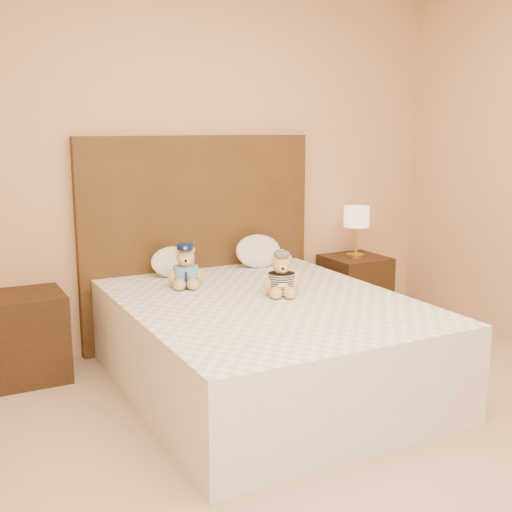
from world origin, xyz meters
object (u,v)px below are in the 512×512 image
at_px(bed, 265,343).
at_px(teddy_police, 186,266).
at_px(nightstand_left, 28,336).
at_px(nightstand_right, 354,290).
at_px(pillow_left, 173,260).
at_px(lamp, 357,219).
at_px(pillow_right, 258,249).
at_px(teddy_prisoner, 281,275).

bearing_deg(bed, teddy_police, 121.65).
relative_size(nightstand_left, teddy_police, 1.99).
height_order(bed, nightstand_right, same).
bearing_deg(teddy_police, pillow_left, 103.73).
relative_size(bed, lamp, 5.00).
bearing_deg(pillow_right, teddy_police, -154.56).
distance_m(bed, nightstand_right, 1.48).
relative_size(bed, nightstand_left, 3.64).
bearing_deg(pillow_right, bed, -115.47).
bearing_deg(lamp, teddy_prisoner, -145.51).
distance_m(teddy_prisoner, pillow_right, 0.84).
height_order(nightstand_right, pillow_left, pillow_left).
distance_m(nightstand_right, pillow_right, 0.95).
relative_size(teddy_police, pillow_left, 0.89).
height_order(pillow_left, pillow_right, pillow_right).
height_order(nightstand_left, teddy_police, teddy_police).
height_order(teddy_prisoner, pillow_left, teddy_prisoner).
distance_m(bed, teddy_police, 0.71).
xyz_separation_m(nightstand_left, pillow_right, (1.65, 0.03, 0.40)).
xyz_separation_m(teddy_police, teddy_prisoner, (0.44, -0.46, -0.01)).
xyz_separation_m(nightstand_right, lamp, (-0.00, 0.00, 0.57)).
distance_m(nightstand_right, teddy_prisoner, 1.41).
xyz_separation_m(teddy_prisoner, pillow_left, (-0.40, 0.80, -0.02)).
relative_size(nightstand_left, lamp, 1.38).
height_order(bed, nightstand_left, same).
xyz_separation_m(pillow_left, pillow_right, (0.67, 0.00, 0.02)).
height_order(bed, teddy_police, teddy_police).
distance_m(pillow_left, pillow_right, 0.67).
distance_m(lamp, teddy_prisoner, 1.37).
bearing_deg(nightstand_right, nightstand_left, 180.00).
height_order(bed, teddy_prisoner, teddy_prisoner).
relative_size(teddy_police, pillow_right, 0.76).
height_order(teddy_police, pillow_left, teddy_police).
bearing_deg(lamp, teddy_police, -168.96).
relative_size(nightstand_right, pillow_left, 1.77).
relative_size(lamp, pillow_left, 1.29).
bearing_deg(teddy_police, teddy_prisoner, -26.61).
relative_size(nightstand_left, teddy_prisoner, 2.10).
relative_size(bed, pillow_left, 6.43).
xyz_separation_m(bed, teddy_police, (-0.31, 0.50, 0.41)).
bearing_deg(pillow_left, bed, -72.01).
bearing_deg(pillow_right, pillow_left, 180.00).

